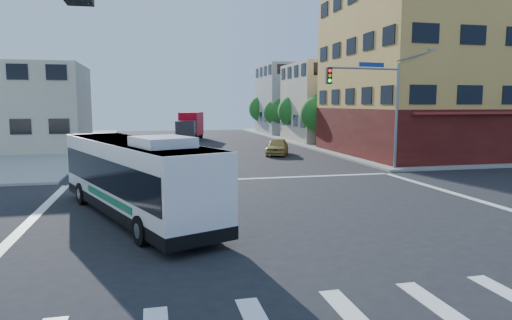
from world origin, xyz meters
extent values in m
plane|color=black|center=(0.00, 0.00, 0.00)|extent=(120.00, 120.00, 0.00)
cube|color=gray|center=(35.00, 35.00, 0.07)|extent=(50.00, 50.00, 0.15)
cube|color=gold|center=(20.00, 18.50, 7.00)|extent=(18.00, 15.00, 14.00)
cube|color=#571B14|center=(20.00, 18.50, 2.00)|extent=(18.09, 15.08, 4.00)
cube|color=maroon|center=(20.00, 11.40, 3.60)|extent=(16.00, 1.60, 0.51)
cube|color=#C3B494|center=(17.00, 34.00, 4.50)|extent=(12.00, 10.00, 9.00)
cube|color=#9C9C97|center=(17.00, 48.00, 5.00)|extent=(12.00, 10.00, 10.00)
cube|color=beige|center=(-17.00, 30.00, 4.00)|extent=(12.00, 10.00, 8.00)
cylinder|color=slate|center=(10.80, 10.80, 3.50)|extent=(0.18, 0.18, 7.00)
cylinder|color=slate|center=(8.30, 10.55, 6.60)|extent=(5.01, 0.62, 0.12)
cube|color=black|center=(5.80, 10.30, 6.10)|extent=(0.32, 0.30, 1.00)
sphere|color=#FF0C0C|center=(5.80, 10.13, 6.40)|extent=(0.20, 0.20, 0.20)
sphere|color=yellow|center=(5.80, 10.13, 6.10)|extent=(0.20, 0.20, 0.20)
sphere|color=#19FF33|center=(5.80, 10.13, 5.80)|extent=(0.20, 0.20, 0.20)
cube|color=navy|center=(8.80, 10.60, 6.85)|extent=(1.80, 0.22, 0.28)
cube|color=gray|center=(13.30, 11.05, 8.00)|extent=(0.50, 0.22, 0.14)
cylinder|color=#321F12|center=(11.80, 28.00, 0.96)|extent=(0.28, 0.28, 1.92)
sphere|color=#19581D|center=(11.80, 28.00, 3.37)|extent=(3.60, 3.60, 3.60)
sphere|color=#19581D|center=(12.20, 27.70, 4.27)|extent=(2.52, 2.52, 2.52)
cylinder|color=#321F12|center=(11.80, 36.00, 1.00)|extent=(0.28, 0.28, 1.99)
sphere|color=#19581D|center=(11.80, 36.00, 3.51)|extent=(3.80, 3.80, 3.80)
sphere|color=#19581D|center=(12.20, 35.70, 4.46)|extent=(2.66, 2.66, 2.66)
cylinder|color=#321F12|center=(11.80, 44.00, 0.94)|extent=(0.28, 0.28, 1.89)
sphere|color=#19581D|center=(11.80, 44.00, 3.25)|extent=(3.40, 3.40, 3.40)
sphere|color=#19581D|center=(12.20, 43.70, 4.10)|extent=(2.38, 2.38, 2.38)
cylinder|color=#321F12|center=(11.80, 52.00, 1.01)|extent=(0.28, 0.28, 2.03)
sphere|color=#19581D|center=(11.80, 52.00, 3.63)|extent=(4.00, 4.00, 4.00)
sphere|color=#19581D|center=(12.20, 51.70, 4.63)|extent=(2.80, 2.80, 2.80)
cube|color=black|center=(-5.65, 1.56, 0.51)|extent=(6.34, 11.25, 0.42)
cube|color=silver|center=(-5.65, 1.56, 1.65)|extent=(6.32, 11.22, 2.65)
cube|color=black|center=(-5.65, 1.56, 1.81)|extent=(6.24, 10.93, 1.16)
cube|color=black|center=(-7.69, 6.68, 1.72)|extent=(2.04, 0.86, 1.25)
cube|color=#E5590C|center=(-7.70, 6.70, 2.65)|extent=(1.67, 0.70, 0.26)
cube|color=silver|center=(-5.65, 1.56, 2.91)|extent=(6.20, 11.00, 0.11)
cube|color=silver|center=(-4.62, -1.03, 3.14)|extent=(2.30, 2.51, 0.33)
cube|color=#156B41|center=(-6.59, 0.68, 0.97)|extent=(1.91, 4.75, 0.26)
cube|color=#156B41|center=(-4.37, 1.57, 0.97)|extent=(1.91, 4.75, 0.26)
cylinder|color=black|center=(-8.00, 4.46, 0.48)|extent=(0.62, 1.00, 0.97)
cylinder|color=#99999E|center=(-8.12, 4.41, 0.48)|extent=(0.21, 0.46, 0.48)
cylinder|color=black|center=(-5.94, 5.28, 0.48)|extent=(0.62, 1.00, 0.97)
cylinder|color=#99999E|center=(-5.82, 5.33, 0.48)|extent=(0.21, 0.46, 0.48)
cylinder|color=black|center=(-5.36, -2.17, 0.48)|extent=(0.62, 1.00, 0.97)
cylinder|color=#99999E|center=(-5.48, -2.21, 0.48)|extent=(0.21, 0.46, 0.48)
cylinder|color=black|center=(-3.30, -1.34, 0.48)|extent=(0.62, 1.00, 0.97)
cylinder|color=#99999E|center=(-3.18, -1.30, 0.48)|extent=(0.21, 0.46, 0.48)
cube|color=#26252B|center=(-0.93, 37.12, 1.21)|extent=(2.60, 2.53, 2.42)
cube|color=black|center=(-1.16, 36.27, 1.58)|extent=(1.90, 0.58, 0.93)
cube|color=#BA0218|center=(-0.01, 40.53, 1.95)|extent=(3.51, 5.60, 2.79)
cube|color=black|center=(-0.30, 39.45, 0.51)|extent=(3.92, 7.71, 0.28)
cylinder|color=black|center=(-1.82, 37.55, 0.46)|extent=(0.49, 0.96, 0.93)
cylinder|color=black|center=(0.06, 37.04, 0.46)|extent=(0.49, 0.96, 0.93)
cylinder|color=black|center=(-1.12, 40.15, 0.46)|extent=(0.49, 0.96, 0.93)
cylinder|color=black|center=(0.77, 39.64, 0.46)|extent=(0.49, 0.96, 0.93)
cylinder|color=black|center=(-0.51, 42.40, 0.46)|extent=(0.49, 0.96, 0.93)
cylinder|color=black|center=(1.37, 41.88, 0.46)|extent=(0.49, 0.96, 0.93)
imported|color=tan|center=(5.64, 21.31, 0.74)|extent=(3.17, 4.66, 1.47)
camera|label=1|loc=(-5.00, -16.39, 4.39)|focal=32.00mm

